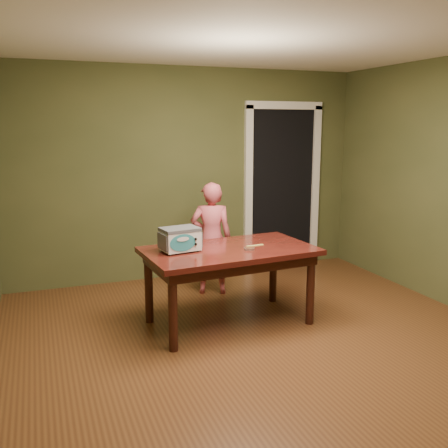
# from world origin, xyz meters

# --- Properties ---
(floor) EXTENTS (5.00, 5.00, 0.00)m
(floor) POSITION_xyz_m (0.00, 0.00, 0.00)
(floor) COLOR brown
(floor) RESTS_ON ground
(room_shell) EXTENTS (4.52, 5.02, 2.61)m
(room_shell) POSITION_xyz_m (0.00, 0.00, 1.71)
(room_shell) COLOR #50522C
(room_shell) RESTS_ON ground
(doorway) EXTENTS (1.10, 0.66, 2.25)m
(doorway) POSITION_xyz_m (1.30, 2.78, 1.06)
(doorway) COLOR black
(doorway) RESTS_ON ground
(dining_table) EXTENTS (1.67, 1.02, 0.75)m
(dining_table) POSITION_xyz_m (-0.11, 0.81, 0.65)
(dining_table) COLOR #3A110D
(dining_table) RESTS_ON floor
(toy_oven) EXTENTS (0.39, 0.30, 0.22)m
(toy_oven) POSITION_xyz_m (-0.58, 0.87, 0.87)
(toy_oven) COLOR #4C4F54
(toy_oven) RESTS_ON dining_table
(baking_pan) EXTENTS (0.10, 0.10, 0.02)m
(baking_pan) POSITION_xyz_m (0.04, 0.69, 0.76)
(baking_pan) COLOR silver
(baking_pan) RESTS_ON dining_table
(spatula) EXTENTS (0.18, 0.04, 0.01)m
(spatula) POSITION_xyz_m (0.15, 0.81, 0.75)
(spatula) COLOR #D9D05E
(spatula) RESTS_ON dining_table
(child) EXTENTS (0.54, 0.44, 1.28)m
(child) POSITION_xyz_m (0.02, 1.72, 0.64)
(child) COLOR #D15661
(child) RESTS_ON floor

